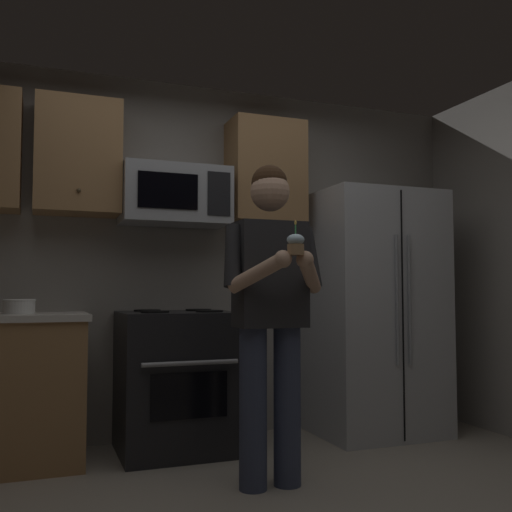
{
  "coord_description": "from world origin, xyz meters",
  "views": [
    {
      "loc": [
        -1.03,
        -2.48,
        1.06
      ],
      "look_at": [
        0.08,
        0.49,
        1.25
      ],
      "focal_mm": 40.8,
      "sensor_mm": 36.0,
      "label": 1
    }
  ],
  "objects_px": {
    "person": "(271,303)",
    "cupcake": "(296,244)",
    "oven_range": "(177,381)",
    "refrigerator": "(374,312)",
    "microwave": "(175,196)",
    "bowl_large_white": "(19,306)"
  },
  "relations": [
    {
      "from": "cupcake",
      "to": "refrigerator",
      "type": "bearing_deg",
      "value": 44.68
    },
    {
      "from": "oven_range",
      "to": "refrigerator",
      "type": "distance_m",
      "value": 1.56
    },
    {
      "from": "oven_range",
      "to": "person",
      "type": "bearing_deg",
      "value": -70.23
    },
    {
      "from": "person",
      "to": "bowl_large_white",
      "type": "bearing_deg",
      "value": 145.6
    },
    {
      "from": "refrigerator",
      "to": "cupcake",
      "type": "bearing_deg",
      "value": -135.32
    },
    {
      "from": "microwave",
      "to": "refrigerator",
      "type": "height_order",
      "value": "microwave"
    },
    {
      "from": "person",
      "to": "cupcake",
      "type": "xyz_separation_m",
      "value": [
        0.0,
        -0.33,
        0.3
      ]
    },
    {
      "from": "refrigerator",
      "to": "person",
      "type": "height_order",
      "value": "refrigerator"
    },
    {
      "from": "bowl_large_white",
      "to": "refrigerator",
      "type": "bearing_deg",
      "value": -1.16
    },
    {
      "from": "bowl_large_white",
      "to": "person",
      "type": "xyz_separation_m",
      "value": [
        1.3,
        -0.89,
        0.03
      ]
    },
    {
      "from": "oven_range",
      "to": "bowl_large_white",
      "type": "xyz_separation_m",
      "value": [
        -0.99,
        0.01,
        0.5
      ]
    },
    {
      "from": "bowl_large_white",
      "to": "cupcake",
      "type": "bearing_deg",
      "value": -43.14
    },
    {
      "from": "oven_range",
      "to": "cupcake",
      "type": "distance_m",
      "value": 1.5
    },
    {
      "from": "microwave",
      "to": "refrigerator",
      "type": "xyz_separation_m",
      "value": [
        1.5,
        -0.16,
        -0.82
      ]
    },
    {
      "from": "microwave",
      "to": "oven_range",
      "type": "bearing_deg",
      "value": -90.02
    },
    {
      "from": "bowl_large_white",
      "to": "cupcake",
      "type": "distance_m",
      "value": 1.81
    },
    {
      "from": "microwave",
      "to": "bowl_large_white",
      "type": "bearing_deg",
      "value": -173.72
    },
    {
      "from": "oven_range",
      "to": "person",
      "type": "distance_m",
      "value": 1.08
    },
    {
      "from": "oven_range",
      "to": "microwave",
      "type": "height_order",
      "value": "microwave"
    },
    {
      "from": "refrigerator",
      "to": "cupcake",
      "type": "xyz_separation_m",
      "value": [
        -1.18,
        -1.17,
        0.39
      ]
    },
    {
      "from": "person",
      "to": "microwave",
      "type": "bearing_deg",
      "value": 107.56
    },
    {
      "from": "oven_range",
      "to": "cupcake",
      "type": "height_order",
      "value": "cupcake"
    }
  ]
}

